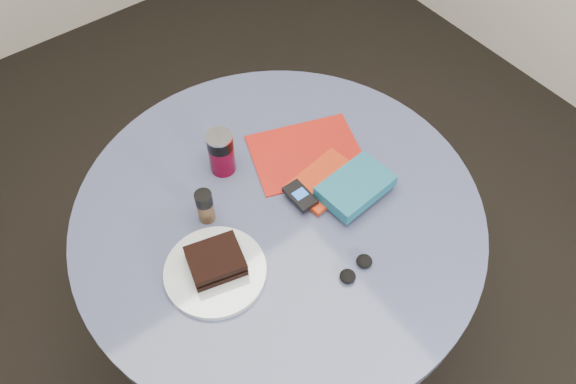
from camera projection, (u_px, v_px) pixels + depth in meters
ground at (281, 331)px, 1.96m from camera, size 4.00×4.00×0.00m
table at (279, 245)px, 1.49m from camera, size 1.00×1.00×0.75m
plate at (215, 271)px, 1.25m from camera, size 0.29×0.29×0.01m
sandwich at (216, 261)px, 1.24m from camera, size 0.14×0.13×0.04m
soda_can at (221, 153)px, 1.39m from camera, size 0.08×0.08×0.12m
pepper_grinder at (205, 206)px, 1.31m from camera, size 0.05×0.05×0.09m
magazine at (306, 153)px, 1.46m from camera, size 0.33×0.29×0.00m
red_book at (325, 181)px, 1.40m from camera, size 0.19×0.14×0.01m
novel at (355, 186)px, 1.36m from camera, size 0.19×0.13×0.03m
mp3_player at (300, 196)px, 1.35m from camera, size 0.05×0.08×0.02m
headphones at (356, 269)px, 1.25m from camera, size 0.10×0.05×0.02m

